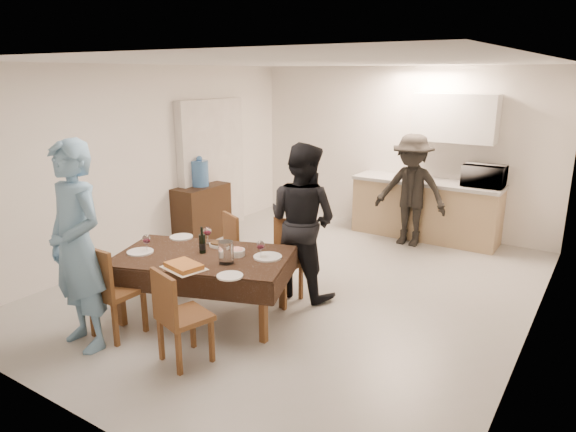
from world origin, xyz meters
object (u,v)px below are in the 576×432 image
object	(u,v)px
console	(202,212)
person_far	(302,221)
microwave	(484,176)
dining_table	(203,258)
person_near	(77,247)
water_jug	(200,173)
water_pitcher	(226,252)
savoury_tart	(184,266)
person_kitchen	(411,190)
wine_bottle	(202,240)

from	to	relation	value
console	person_far	world-z (taller)	person_far
microwave	person_far	distance (m)	3.15
dining_table	person_near	xyz separation A→B (m)	(-0.55, -1.05, 0.32)
dining_table	person_far	bearing A→B (deg)	42.56
console	microwave	xyz separation A→B (m)	(3.70, 1.92, 0.65)
dining_table	person_far	size ratio (longest dim) A/B	1.13
console	water_jug	bearing A→B (deg)	0.00
dining_table	water_pitcher	world-z (taller)	water_pitcher
savoury_tart	person_near	size ratio (longest dim) A/B	0.21
person_near	person_far	distance (m)	2.37
person_far	person_kitchen	distance (m)	2.44
dining_table	water_jug	bearing A→B (deg)	113.00
dining_table	wine_bottle	xyz separation A→B (m)	(-0.05, 0.05, 0.17)
water_jug	person_far	distance (m)	2.58
water_pitcher	person_kitchen	bearing A→B (deg)	80.38
dining_table	savoury_tart	distance (m)	0.40
dining_table	person_kitchen	xyz separation A→B (m)	(0.95, 3.46, 0.17)
person_far	water_jug	bearing A→B (deg)	-18.58
person_far	person_kitchen	world-z (taller)	person_far
savoury_tart	water_pitcher	bearing A→B (deg)	52.85
person_far	person_kitchen	xyz separation A→B (m)	(0.40, 2.41, -0.06)
dining_table	console	size ratio (longest dim) A/B	2.23
dining_table	microwave	bearing A→B (deg)	44.84
dining_table	person_near	size ratio (longest dim) A/B	1.03
water_jug	person_far	world-z (taller)	person_far
water_jug	wine_bottle	distance (m)	2.65
water_pitcher	microwave	bearing A→B (deg)	69.21
dining_table	person_near	world-z (taller)	person_near
water_pitcher	dining_table	bearing A→B (deg)	171.87
water_jug	console	bearing A→B (deg)	0.00
console	water_jug	xyz separation A→B (m)	(0.00, 0.00, 0.61)
microwave	person_far	bearing A→B (deg)	65.49
person_kitchen	water_pitcher	bearing A→B (deg)	-99.62
water_pitcher	person_far	xyz separation A→B (m)	(0.20, 1.10, 0.09)
savoury_tart	water_jug	bearing A→B (deg)	129.34
console	person_kitchen	bearing A→B (deg)	27.69
microwave	person_near	distance (m)	5.51
wine_bottle	microwave	size ratio (longest dim) A/B	0.49
person_kitchen	microwave	bearing A→B (deg)	26.35
dining_table	water_pitcher	distance (m)	0.38
microwave	water_jug	bearing A→B (deg)	27.36
water_pitcher	savoury_tart	distance (m)	0.42
dining_table	microwave	size ratio (longest dim) A/B	3.49
wine_bottle	water_jug	bearing A→B (deg)	132.74
dining_table	water_jug	world-z (taller)	water_jug
person_kitchen	person_far	bearing A→B (deg)	-99.31
water_jug	wine_bottle	xyz separation A→B (m)	(1.80, -1.94, -0.20)
water_jug	person_far	size ratio (longest dim) A/B	0.22
microwave	person_kitchen	distance (m)	1.04
person_near	person_kitchen	world-z (taller)	person_near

